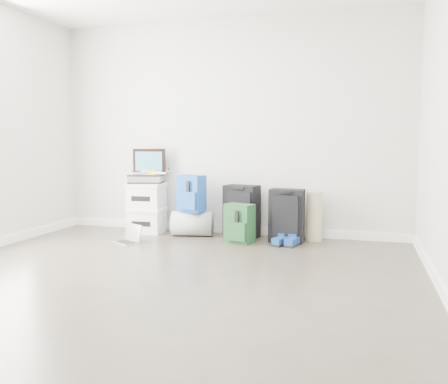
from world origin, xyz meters
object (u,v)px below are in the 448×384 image
(large_suitcase, at_px, (241,211))
(laptop, at_px, (129,238))
(briefcase, at_px, (146,179))
(carry_on, at_px, (287,216))
(boxes_stack, at_px, (147,208))
(duffel_bag, at_px, (192,224))

(large_suitcase, bearing_deg, laptop, -136.11)
(briefcase, distance_m, carry_on, 1.87)
(boxes_stack, xyz_separation_m, carry_on, (1.83, -0.10, -0.01))
(duffel_bag, xyz_separation_m, large_suitcase, (0.61, 0.11, 0.17))
(briefcase, relative_size, large_suitcase, 0.65)
(duffel_bag, bearing_deg, boxes_stack, 165.94)
(large_suitcase, xyz_separation_m, laptop, (-1.17, -0.70, -0.27))
(boxes_stack, xyz_separation_m, briefcase, (0.00, 0.00, 0.38))
(large_suitcase, distance_m, carry_on, 0.60)
(laptop, bearing_deg, duffel_bag, 75.46)
(boxes_stack, distance_m, duffel_bag, 0.66)
(briefcase, bearing_deg, carry_on, -16.50)
(briefcase, height_order, large_suitcase, briefcase)
(briefcase, xyz_separation_m, carry_on, (1.83, -0.10, -0.39))
(carry_on, bearing_deg, large_suitcase, 166.69)
(duffel_bag, height_order, laptop, duffel_bag)
(briefcase, relative_size, duffel_bag, 0.83)
(large_suitcase, bearing_deg, carry_on, -2.06)
(carry_on, distance_m, laptop, 1.86)
(laptop, bearing_deg, boxes_stack, 125.73)
(laptop, bearing_deg, carry_on, 46.43)
(boxes_stack, relative_size, briefcase, 1.55)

